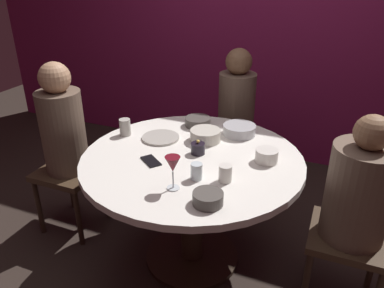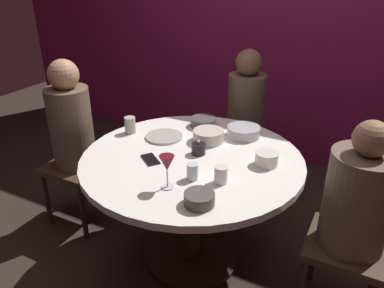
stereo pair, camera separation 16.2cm
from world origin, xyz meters
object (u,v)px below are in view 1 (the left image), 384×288
object	(u,v)px
wine_glass	(173,166)
bowl_small_white	(267,156)
seated_diner_left	(63,133)
bowl_rice_portion	(208,198)
bowl_salad_center	(198,122)
dining_table	(192,181)
cell_phone	(151,161)
cup_by_left_diner	(197,171)
cup_near_candle	(225,173)
bowl_sauce_side	(205,135)
seated_diner_right	(358,197)
dinner_plate	(161,138)
bowl_serving_large	(239,130)
cup_by_right_diner	(125,127)
seated_diner_back	(236,109)
candle_holder	(198,148)

from	to	relation	value
wine_glass	bowl_small_white	size ratio (longest dim) A/B	1.40
seated_diner_left	bowl_rice_portion	bearing A→B (deg)	-19.16
wine_glass	bowl_salad_center	world-z (taller)	wine_glass
dining_table	bowl_small_white	world-z (taller)	bowl_small_white
cell_phone	cup_by_left_diner	bearing A→B (deg)	113.56
seated_diner_left	bowl_salad_center	size ratio (longest dim) A/B	6.96
cup_near_candle	bowl_sauce_side	bearing A→B (deg)	122.45
dining_table	cup_by_left_diner	bearing A→B (deg)	-62.08
seated_diner_left	seated_diner_right	world-z (taller)	seated_diner_left
dinner_plate	bowl_rice_portion	size ratio (longest dim) A/B	1.64
bowl_sauce_side	bowl_serving_large	bearing A→B (deg)	45.49
cup_by_right_diner	seated_diner_back	bearing A→B (deg)	56.71
dining_table	bowl_rice_portion	size ratio (longest dim) A/B	8.88
candle_holder	bowl_small_white	xyz separation A→B (m)	(0.39, 0.05, 0.00)
dinner_plate	bowl_small_white	distance (m)	0.69
cup_by_right_diner	dining_table	bearing A→B (deg)	-12.55
seated_diner_back	bowl_salad_center	world-z (taller)	seated_diner_back
cup_by_left_diner	cup_by_right_diner	distance (m)	0.71
cell_phone	bowl_rice_portion	size ratio (longest dim) A/B	0.97
cell_phone	bowl_serving_large	size ratio (longest dim) A/B	0.66
bowl_sauce_side	cup_by_left_diner	size ratio (longest dim) A/B	2.17
bowl_serving_large	bowl_small_white	xyz separation A→B (m)	(0.24, -0.30, 0.00)
candle_holder	bowl_salad_center	world-z (taller)	candle_holder
bowl_salad_center	bowl_rice_portion	world-z (taller)	same
bowl_small_white	bowl_sauce_side	xyz separation A→B (m)	(-0.41, 0.13, -0.00)
seated_diner_left	bowl_serving_large	bearing A→B (deg)	20.37
dining_table	cup_by_right_diner	bearing A→B (deg)	167.45
cup_near_candle	seated_diner_right	bearing A→B (deg)	16.17
seated_diner_left	cup_by_right_diner	size ratio (longest dim) A/B	11.26
bowl_rice_portion	cup_by_left_diner	xyz separation A→B (m)	(-0.13, 0.19, 0.01)
dinner_plate	bowl_serving_large	distance (m)	0.51
bowl_salad_center	cup_by_left_diner	xyz separation A→B (m)	(0.25, -0.66, 0.01)
seated_diner_back	bowl_serving_large	world-z (taller)	seated_diner_back
bowl_salad_center	cup_near_candle	size ratio (longest dim) A/B	1.93
cell_phone	cup_near_candle	world-z (taller)	cup_near_candle
bowl_small_white	bowl_rice_portion	bearing A→B (deg)	-107.42
bowl_small_white	cup_near_candle	world-z (taller)	cup_near_candle
bowl_sauce_side	candle_holder	bearing A→B (deg)	-83.03
candle_holder	cup_by_left_diner	world-z (taller)	same
bowl_salad_center	seated_diner_back	bearing A→B (deg)	73.26
dining_table	seated_diner_left	size ratio (longest dim) A/B	1.05
wine_glass	cell_phone	xyz separation A→B (m)	(-0.23, 0.20, -0.12)
seated_diner_left	bowl_salad_center	xyz separation A→B (m)	(0.78, 0.44, 0.04)
bowl_salad_center	bowl_rice_portion	size ratio (longest dim) A/B	1.21
candle_holder	cup_near_candle	distance (m)	0.34
bowl_salad_center	cup_by_right_diner	bearing A→B (deg)	-139.35
candle_holder	cup_by_right_diner	world-z (taller)	cup_by_right_diner
dinner_plate	cup_by_right_diner	size ratio (longest dim) A/B	2.19
seated_diner_left	candle_holder	world-z (taller)	seated_diner_left
dining_table	dinner_plate	distance (m)	0.36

